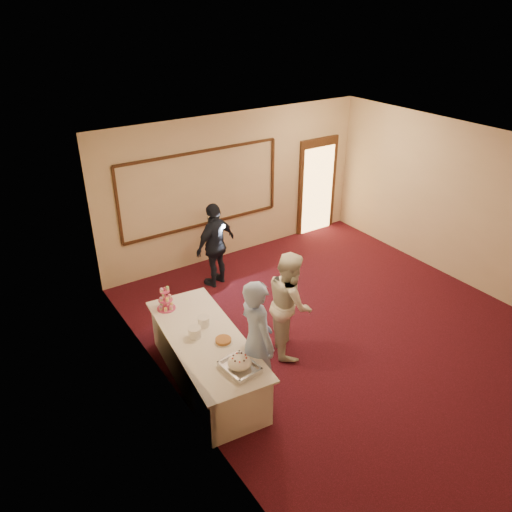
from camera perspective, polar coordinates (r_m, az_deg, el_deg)
The scene contains 14 objects.
floor at distance 8.58m, azimuth 10.27°, elevation -8.37°, with size 7.00×7.00×0.00m, color black.
room_walls at distance 7.58m, azimuth 11.55°, elevation 4.11°, with size 6.04×7.04×3.02m.
wall_molding at distance 9.92m, azimuth -6.22°, elevation 7.60°, with size 3.45×0.04×1.55m.
doorway at distance 11.64m, azimuth 7.01°, elevation 7.91°, with size 1.05×0.07×2.20m.
buffet_table at distance 7.29m, azimuth -5.68°, elevation -11.62°, with size 1.22×2.58×0.77m.
pavlova_tray at distance 6.44m, azimuth -1.89°, elevation -12.26°, with size 0.42×0.55×0.19m.
cupcake_stand at distance 7.64m, azimuth -10.30°, elevation -5.00°, with size 0.28×0.28×0.41m.
plate_stack_a at distance 7.02m, azimuth -7.02°, elevation -8.66°, with size 0.18×0.18×0.15m.
plate_stack_b at distance 7.23m, azimuth -5.99°, elevation -7.43°, with size 0.18×0.18×0.15m.
tart at distance 6.93m, azimuth -3.76°, elevation -9.62°, with size 0.26×0.26×0.05m.
man at distance 6.71m, azimuth 0.12°, elevation -9.65°, with size 0.67×0.44×1.83m, color #94B4EE.
woman at distance 7.59m, azimuth 3.87°, elevation -5.39°, with size 0.83×0.64×1.70m, color silver.
guest at distance 9.38m, azimuth -4.65°, elevation 1.29°, with size 0.97×0.40×1.65m, color black.
camera_flash at distance 9.18m, azimuth -3.82°, elevation 3.39°, with size 0.07×0.04×0.05m, color white.
Camera 1 is at (-5.01, -4.85, 4.99)m, focal length 35.00 mm.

